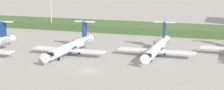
# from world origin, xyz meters

# --- Properties ---
(ground_plane) EXTENTS (500.00, 500.00, 0.00)m
(ground_plane) POSITION_xyz_m (0.00, 30.00, 0.00)
(ground_plane) COLOR #9E9B96
(grass_berm) EXTENTS (320.00, 20.00, 2.99)m
(grass_berm) POSITION_xyz_m (0.00, 65.31, 1.50)
(grass_berm) COLOR #426033
(grass_berm) RESTS_ON ground
(regional_jet_second) EXTENTS (22.81, 31.00, 9.00)m
(regional_jet_second) POSITION_xyz_m (-11.85, 14.88, 2.54)
(regional_jet_second) COLOR white
(regional_jet_second) RESTS_ON ground
(regional_jet_third) EXTENTS (22.81, 31.00, 9.00)m
(regional_jet_third) POSITION_xyz_m (13.28, 22.02, 2.54)
(regional_jet_third) COLOR white
(regional_jet_third) RESTS_ON ground
(antenna_mast) EXTENTS (4.40, 0.50, 24.99)m
(antenna_mast) POSITION_xyz_m (-41.77, 57.33, 10.34)
(antenna_mast) COLOR #B2B2B7
(antenna_mast) RESTS_ON ground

